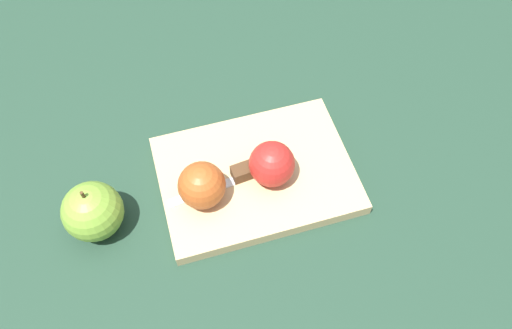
% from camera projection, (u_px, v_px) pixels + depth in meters
% --- Properties ---
extents(ground_plane, '(4.00, 4.00, 0.00)m').
position_uv_depth(ground_plane, '(256.00, 179.00, 0.81)').
color(ground_plane, '#1E3828').
extents(cutting_board, '(0.34, 0.27, 0.02)m').
position_uv_depth(cutting_board, '(256.00, 175.00, 0.80)').
color(cutting_board, tan).
rests_on(cutting_board, ground_plane).
extents(apple_half_left, '(0.07, 0.07, 0.07)m').
position_uv_depth(apple_half_left, '(272.00, 164.00, 0.76)').
color(apple_half_left, red).
rests_on(apple_half_left, cutting_board).
extents(apple_half_right, '(0.07, 0.07, 0.07)m').
position_uv_depth(apple_half_right, '(202.00, 185.00, 0.74)').
color(apple_half_right, '#AD4C1E').
rests_on(apple_half_right, cutting_board).
extents(knife, '(0.19, 0.07, 0.02)m').
position_uv_depth(knife, '(254.00, 171.00, 0.78)').
color(knife, silver).
rests_on(knife, cutting_board).
extents(apple_whole, '(0.09, 0.09, 0.10)m').
position_uv_depth(apple_whole, '(93.00, 211.00, 0.73)').
color(apple_whole, olive).
rests_on(apple_whole, ground_plane).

